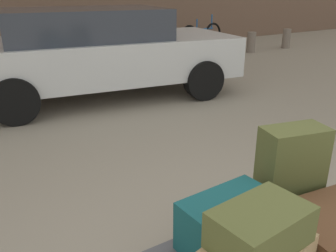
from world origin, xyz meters
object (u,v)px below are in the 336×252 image
object	(u,v)px
duffel_bag_teal_front_right	(228,222)
bollard_corner	(286,39)
duffel_bag_olive_topmost_pile	(260,227)
suitcase_brown_center	(335,228)
parked_car	(99,51)
bicycle_leaning	(201,36)
bollard_kerb_near	(159,52)
suitcase_olive_stacked_top	(291,170)
bollard_kerb_mid	(205,47)
bollard_kerb_far	(251,42)

from	to	relation	value
duffel_bag_teal_front_right	bollard_corner	size ratio (longest dim) A/B	0.98
duffel_bag_teal_front_right	duffel_bag_olive_topmost_pile	bearing A→B (deg)	-112.91
suitcase_brown_center	parked_car	bearing A→B (deg)	91.22
parked_car	bicycle_leaning	xyz separation A→B (m)	(4.43, 3.08, -0.39)
suitcase_brown_center	bicycle_leaning	bearing A→B (deg)	64.63
suitcase_brown_center	bollard_kerb_near	world-z (taller)	suitcase_brown_center
suitcase_olive_stacked_top	bollard_kerb_mid	size ratio (longest dim) A/B	1.04
bollard_kerb_near	bollard_corner	bearing A→B (deg)	0.00
bollard_kerb_near	bollard_kerb_far	distance (m)	3.00
bicycle_leaning	bollard_kerb_far	xyz separation A→B (m)	(0.79, -1.26, -0.09)
suitcase_olive_stacked_top	bollard_kerb_far	world-z (taller)	suitcase_olive_stacked_top
duffel_bag_teal_front_right	bollard_kerb_near	distance (m)	6.92
bollard_kerb_far	suitcase_olive_stacked_top	bearing A→B (deg)	-132.90
duffel_bag_teal_front_right	suitcase_brown_center	xyz separation A→B (m)	(0.52, -0.32, -0.04)
suitcase_brown_center	bicycle_leaning	size ratio (longest dim) A/B	0.36
suitcase_brown_center	duffel_bag_olive_topmost_pile	distance (m)	0.70
suitcase_olive_stacked_top	bollard_kerb_near	world-z (taller)	suitcase_olive_stacked_top
bicycle_leaning	parked_car	bearing A→B (deg)	-145.17
duffel_bag_teal_front_right	bollard_kerb_near	size ratio (longest dim) A/B	0.98
suitcase_olive_stacked_top	suitcase_brown_center	size ratio (longest dim) A/B	0.93
suitcase_brown_center	parked_car	world-z (taller)	parked_car
duffel_bag_olive_topmost_pile	bollard_kerb_near	world-z (taller)	duffel_bag_olive_topmost_pile
duffel_bag_olive_topmost_pile	bollard_kerb_mid	distance (m)	8.03
bollard_corner	suitcase_olive_stacked_top	bearing A→B (deg)	-139.35
suitcase_brown_center	bollard_kerb_far	bearing A→B (deg)	55.67
bicycle_leaning	bollard_kerb_near	bearing A→B (deg)	-150.40
suitcase_brown_center	bicycle_leaning	distance (m)	9.14
parked_car	bollard_corner	world-z (taller)	parked_car
suitcase_olive_stacked_top	parked_car	bearing A→B (deg)	98.09
duffel_bag_olive_topmost_pile	bollard_kerb_far	bearing A→B (deg)	40.81
duffel_bag_teal_front_right	bollard_corner	world-z (taller)	duffel_bag_teal_front_right
duffel_bag_olive_topmost_pile	bicycle_leaning	size ratio (longest dim) A/B	0.26
bollard_kerb_near	bollard_kerb_far	size ratio (longest dim) A/B	1.00
bicycle_leaning	bollard_corner	world-z (taller)	bicycle_leaning
duffel_bag_teal_front_right	suitcase_olive_stacked_top	world-z (taller)	suitcase_olive_stacked_top
suitcase_olive_stacked_top	bollard_kerb_near	xyz separation A→B (m)	(2.64, 6.07, -0.35)
suitcase_olive_stacked_top	duffel_bag_olive_topmost_pile	bearing A→B (deg)	-136.16
duffel_bag_teal_front_right	suitcase_olive_stacked_top	xyz separation A→B (m)	(0.57, 0.06, 0.14)
bicycle_leaning	bollard_kerb_far	bearing A→B (deg)	-57.90
suitcase_olive_stacked_top	bollard_kerb_far	size ratio (longest dim) A/B	1.04
bollard_kerb_far	bollard_kerb_near	bearing A→B (deg)	180.00
duffel_bag_teal_front_right	bollard_kerb_near	bearing A→B (deg)	59.66
duffel_bag_teal_front_right	bollard_corner	xyz separation A→B (m)	(7.64, 6.13, -0.21)
suitcase_brown_center	bollard_kerb_mid	distance (m)	7.64
duffel_bag_olive_topmost_pile	bollard_kerb_mid	xyz separation A→B (m)	(4.73, 6.47, -0.44)
parked_car	bollard_corner	bearing A→B (deg)	15.33
duffel_bag_teal_front_right	bollard_kerb_mid	size ratio (longest dim) A/B	0.98
parked_car	bollard_kerb_near	size ratio (longest dim) A/B	8.10
bollard_corner	bollard_kerb_mid	bearing A→B (deg)	180.00
suitcase_olive_stacked_top	bollard_kerb_far	distance (m)	8.30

